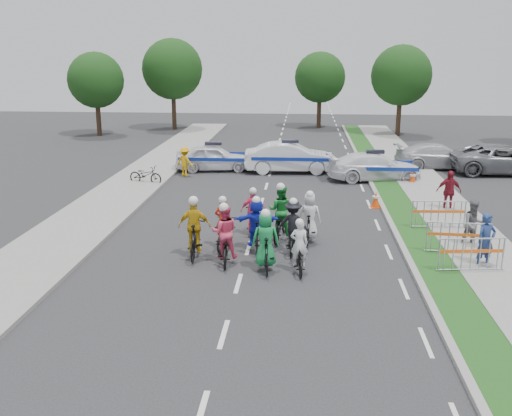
# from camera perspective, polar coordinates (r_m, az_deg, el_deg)

# --- Properties ---
(ground) EXTENTS (90.00, 90.00, 0.00)m
(ground) POSITION_cam_1_polar(r_m,az_deg,el_deg) (16.24, -1.78, -7.56)
(ground) COLOR #28282B
(ground) RESTS_ON ground
(curb_right) EXTENTS (0.20, 60.00, 0.12)m
(curb_right) POSITION_cam_1_polar(r_m,az_deg,el_deg) (21.09, 13.73, -2.34)
(curb_right) COLOR gray
(curb_right) RESTS_ON ground
(grass_strip) EXTENTS (1.20, 60.00, 0.11)m
(grass_strip) POSITION_cam_1_polar(r_m,az_deg,el_deg) (21.21, 15.59, -2.39)
(grass_strip) COLOR #1E4E19
(grass_strip) RESTS_ON ground
(sidewalk_right) EXTENTS (2.40, 60.00, 0.13)m
(sidewalk_right) POSITION_cam_1_polar(r_m,az_deg,el_deg) (21.63, 20.28, -2.42)
(sidewalk_right) COLOR gray
(sidewalk_right) RESTS_ON ground
(sidewalk_left) EXTENTS (3.00, 60.00, 0.13)m
(sidewalk_left) POSITION_cam_1_polar(r_m,az_deg,el_deg) (22.39, -17.04, -1.53)
(sidewalk_left) COLOR gray
(sidewalk_left) RESTS_ON ground
(rider_0) EXTENTS (0.72, 1.68, 1.67)m
(rider_0) POSITION_cam_1_polar(r_m,az_deg,el_deg) (16.92, 4.32, -4.60)
(rider_0) COLOR black
(rider_0) RESTS_ON ground
(rider_1) EXTENTS (0.87, 1.88, 1.93)m
(rider_1) POSITION_cam_1_polar(r_m,az_deg,el_deg) (16.92, 0.97, -3.87)
(rider_1) COLOR black
(rider_1) RESTS_ON ground
(rider_2) EXTENTS (0.88, 1.97, 1.94)m
(rider_2) POSITION_cam_1_polar(r_m,az_deg,el_deg) (17.57, -3.15, -3.25)
(rider_2) COLOR black
(rider_2) RESTS_ON ground
(rider_3) EXTENTS (1.04, 1.95, 2.03)m
(rider_3) POSITION_cam_1_polar(r_m,az_deg,el_deg) (18.09, -6.13, -2.59)
(rider_3) COLOR black
(rider_3) RESTS_ON ground
(rider_4) EXTENTS (1.05, 1.84, 1.84)m
(rider_4) POSITION_cam_1_polar(r_m,az_deg,el_deg) (18.51, 3.71, -2.30)
(rider_4) COLOR black
(rider_4) RESTS_ON ground
(rider_5) EXTENTS (1.51, 1.80, 1.85)m
(rider_5) POSITION_cam_1_polar(r_m,az_deg,el_deg) (18.60, 0.05, -1.96)
(rider_5) COLOR black
(rider_5) RESTS_ON ground
(rider_6) EXTENTS (0.78, 1.81, 1.79)m
(rider_6) POSITION_cam_1_polar(r_m,az_deg,el_deg) (18.95, -3.28, -2.24)
(rider_6) COLOR black
(rider_6) RESTS_ON ground
(rider_7) EXTENTS (0.81, 1.79, 1.84)m
(rider_7) POSITION_cam_1_polar(r_m,az_deg,el_deg) (19.46, 5.35, -1.43)
(rider_7) COLOR black
(rider_7) RESTS_ON ground
(rider_8) EXTENTS (1.03, 2.07, 2.02)m
(rider_8) POSITION_cam_1_polar(r_m,az_deg,el_deg) (19.77, 2.46, -1.03)
(rider_8) COLOR black
(rider_8) RESTS_ON ground
(rider_9) EXTENTS (0.94, 1.73, 1.76)m
(rider_9) POSITION_cam_1_polar(r_m,az_deg,el_deg) (20.16, -0.28, -0.87)
(rider_9) COLOR black
(rider_9) RESTS_ON ground
(police_car_0) EXTENTS (4.33, 2.21, 1.41)m
(police_car_0) POSITION_cam_1_polar(r_m,az_deg,el_deg) (31.33, -4.25, 5.05)
(police_car_0) COLOR white
(police_car_0) RESTS_ON ground
(police_car_1) EXTENTS (4.96, 2.02, 1.60)m
(police_car_1) POSITION_cam_1_polar(r_m,az_deg,el_deg) (30.79, 3.41, 5.06)
(police_car_1) COLOR white
(police_car_1) RESTS_ON ground
(police_car_2) EXTENTS (4.99, 2.69, 1.37)m
(police_car_2) POSITION_cam_1_polar(r_m,az_deg,el_deg) (29.49, 11.75, 4.07)
(police_car_2) COLOR white
(police_car_2) RESTS_ON ground
(civilian_sedan) EXTENTS (4.84, 2.25, 1.37)m
(civilian_sedan) POSITION_cam_1_polar(r_m,az_deg,el_deg) (33.35, 17.74, 4.95)
(civilian_sedan) COLOR silver
(civilian_sedan) RESTS_ON ground
(civilian_suv) EXTENTS (5.59, 2.62, 1.55)m
(civilian_suv) POSITION_cam_1_polar(r_m,az_deg,el_deg) (33.10, 23.60, 4.48)
(civilian_suv) COLOR slate
(civilian_suv) RESTS_ON ground
(spectator_0) EXTENTS (0.73, 0.60, 1.71)m
(spectator_0) POSITION_cam_1_polar(r_m,az_deg,el_deg) (18.40, 22.00, -3.09)
(spectator_0) COLOR navy
(spectator_0) RESTS_ON ground
(spectator_1) EXTENTS (0.86, 0.70, 1.62)m
(spectator_1) POSITION_cam_1_polar(r_m,az_deg,el_deg) (20.15, 20.93, -1.54)
(spectator_1) COLOR slate
(spectator_1) RESTS_ON ground
(spectator_2) EXTENTS (1.02, 0.47, 1.71)m
(spectator_2) POSITION_cam_1_polar(r_m,az_deg,el_deg) (24.39, 18.71, 1.61)
(spectator_2) COLOR maroon
(spectator_2) RESTS_ON ground
(marshal_hiviz) EXTENTS (1.14, 0.94, 1.53)m
(marshal_hiviz) POSITION_cam_1_polar(r_m,az_deg,el_deg) (30.01, -7.12, 4.62)
(marshal_hiviz) COLOR #D99E0B
(marshal_hiviz) RESTS_ON ground
(barrier_0) EXTENTS (2.05, 0.75, 1.12)m
(barrier_0) POSITION_cam_1_polar(r_m,az_deg,el_deg) (17.83, 20.70, -4.53)
(barrier_0) COLOR #A5A8AD
(barrier_0) RESTS_ON ground
(barrier_1) EXTENTS (2.02, 0.61, 1.12)m
(barrier_1) POSITION_cam_1_polar(r_m,az_deg,el_deg) (19.24, 19.50, -2.97)
(barrier_1) COLOR #A5A8AD
(barrier_1) RESTS_ON ground
(barrier_2) EXTENTS (2.03, 0.62, 1.12)m
(barrier_2) POSITION_cam_1_polar(r_m,az_deg,el_deg) (21.75, 17.77, -0.73)
(barrier_2) COLOR #A5A8AD
(barrier_2) RESTS_ON ground
(cone_0) EXTENTS (0.40, 0.40, 0.70)m
(cone_0) POSITION_cam_1_polar(r_m,az_deg,el_deg) (24.33, 11.88, 0.83)
(cone_0) COLOR #F24C0C
(cone_0) RESTS_ON ground
(cone_1) EXTENTS (0.40, 0.40, 0.70)m
(cone_1) POSITION_cam_1_polar(r_m,az_deg,el_deg) (29.05, 15.40, 2.97)
(cone_1) COLOR #F24C0C
(cone_1) RESTS_ON ground
(parked_bike) EXTENTS (1.82, 0.99, 0.91)m
(parked_bike) POSITION_cam_1_polar(r_m,az_deg,el_deg) (28.57, -10.99, 3.27)
(parked_bike) COLOR black
(parked_bike) RESTS_ON ground
(tree_0) EXTENTS (4.20, 4.20, 6.30)m
(tree_0) POSITION_cam_1_polar(r_m,az_deg,el_deg) (45.70, -15.73, 12.20)
(tree_0) COLOR #382619
(tree_0) RESTS_ON ground
(tree_1) EXTENTS (4.55, 4.55, 6.82)m
(tree_1) POSITION_cam_1_polar(r_m,az_deg,el_deg) (45.47, 14.33, 12.72)
(tree_1) COLOR #382619
(tree_1) RESTS_ON ground
(tree_3) EXTENTS (4.90, 4.90, 7.35)m
(tree_3) POSITION_cam_1_polar(r_m,az_deg,el_deg) (48.09, -8.36, 13.57)
(tree_3) COLOR #382619
(tree_3) RESTS_ON ground
(tree_4) EXTENTS (4.20, 4.20, 6.30)m
(tree_4) POSITION_cam_1_polar(r_m,az_deg,el_deg) (48.91, 6.42, 12.84)
(tree_4) COLOR #382619
(tree_4) RESTS_ON ground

